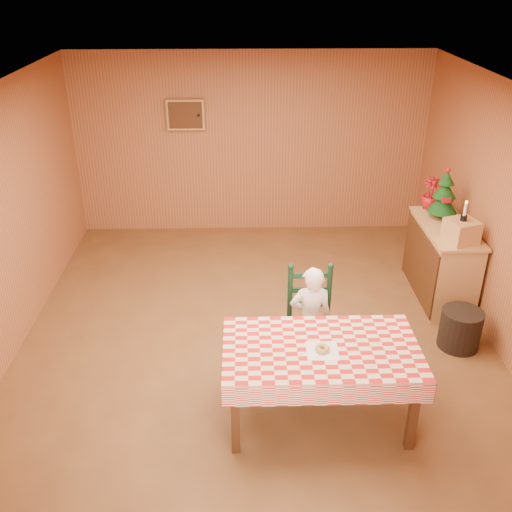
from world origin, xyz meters
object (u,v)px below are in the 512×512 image
(christmas_tree, at_px, (444,196))
(storage_bin, at_px, (460,329))
(seated_child, at_px, (311,319))
(ladder_chair, at_px, (310,321))
(dining_table, at_px, (321,355))
(shelf_unit, at_px, (441,262))
(crate, at_px, (461,231))

(christmas_tree, relative_size, storage_bin, 1.46)
(christmas_tree, bearing_deg, seated_child, -137.48)
(seated_child, bearing_deg, ladder_chair, -90.00)
(ladder_chair, bearing_deg, seated_child, -90.00)
(dining_table, xyz_separation_m, seated_child, (0.00, 0.73, -0.13))
(dining_table, relative_size, ladder_chair, 1.53)
(shelf_unit, distance_m, storage_bin, 1.04)
(shelf_unit, relative_size, crate, 4.13)
(dining_table, xyz_separation_m, crate, (1.70, 1.64, 0.37))
(dining_table, relative_size, christmas_tree, 2.67)
(shelf_unit, height_order, crate, crate)
(seated_child, distance_m, storage_bin, 1.68)
(dining_table, xyz_separation_m, shelf_unit, (1.69, 2.04, -0.22))
(dining_table, distance_m, shelf_unit, 2.66)
(dining_table, distance_m, seated_child, 0.74)
(seated_child, xyz_separation_m, crate, (1.70, 0.91, 0.49))
(shelf_unit, bearing_deg, christmas_tree, 88.02)
(crate, xyz_separation_m, storage_bin, (-0.08, -0.61, -0.84))
(seated_child, xyz_separation_m, storage_bin, (1.62, 0.30, -0.35))
(ladder_chair, height_order, crate, crate)
(seated_child, relative_size, crate, 3.75)
(dining_table, height_order, seated_child, seated_child)
(dining_table, height_order, storage_bin, dining_table)
(ladder_chair, xyz_separation_m, christmas_tree, (1.70, 1.50, 0.71))
(ladder_chair, height_order, storage_bin, ladder_chair)
(crate, xyz_separation_m, christmas_tree, (-0.00, 0.65, 0.16))
(storage_bin, bearing_deg, dining_table, -147.42)
(dining_table, xyz_separation_m, christmas_tree, (1.70, 2.29, 0.52))
(shelf_unit, relative_size, christmas_tree, 2.00)
(christmas_tree, bearing_deg, shelf_unit, -91.98)
(ladder_chair, distance_m, storage_bin, 1.66)
(dining_table, bearing_deg, shelf_unit, 50.32)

